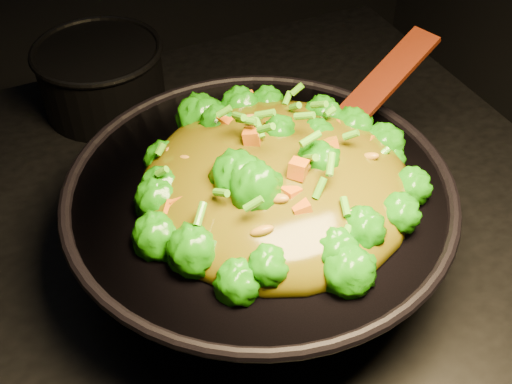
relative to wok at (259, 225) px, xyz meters
name	(u,v)px	position (x,y,z in m)	size (l,w,h in m)	color
wok	(259,225)	(0.00, 0.00, 0.00)	(0.47, 0.47, 0.13)	black
stir_fry	(277,154)	(0.02, -0.01, 0.12)	(0.33, 0.33, 0.11)	#1C7C08
spatula	(361,105)	(0.17, 0.04, 0.11)	(0.28, 0.04, 0.01)	#361107
back_pot	(102,78)	(-0.10, 0.43, -0.01)	(0.21, 0.21, 0.12)	black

